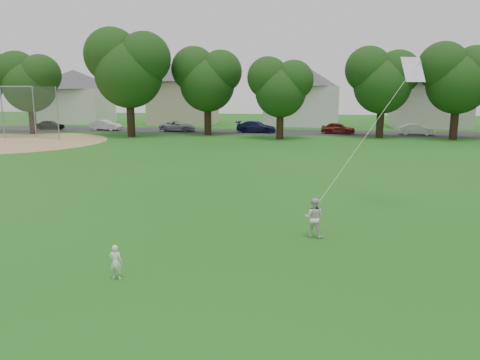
# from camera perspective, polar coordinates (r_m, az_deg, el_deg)

# --- Properties ---
(ground) EXTENTS (160.00, 160.00, 0.00)m
(ground) POSITION_cam_1_polar(r_m,az_deg,el_deg) (11.93, -1.73, -12.76)
(ground) COLOR #1B5613
(ground) RESTS_ON ground
(street) EXTENTS (90.00, 7.00, 0.01)m
(street) POSITION_cam_1_polar(r_m,az_deg,el_deg) (52.97, 7.03, 5.79)
(street) COLOR #2D2D30
(street) RESTS_ON ground
(dirt_infield) EXTENTS (18.00, 18.00, 0.02)m
(dirt_infield) POSITION_cam_1_polar(r_m,az_deg,el_deg) (48.08, -26.61, 4.17)
(dirt_infield) COLOR #9E7F51
(dirt_infield) RESTS_ON ground
(toddler) EXTENTS (0.34, 0.23, 0.92)m
(toddler) POSITION_cam_1_polar(r_m,az_deg,el_deg) (12.55, -14.91, -9.64)
(toddler) COLOR white
(toddler) RESTS_ON ground
(older_boy) EXTENTS (0.71, 0.59, 1.32)m
(older_boy) POSITION_cam_1_polar(r_m,az_deg,el_deg) (15.56, 8.98, -4.56)
(older_boy) COLOR silver
(older_boy) RESTS_ON ground
(kite) EXTENTS (2.37, 2.51, 7.13)m
(kite) POSITION_cam_1_polar(r_m,az_deg,el_deg) (17.23, 15.27, 5.45)
(kite) COLOR white
(kite) RESTS_ON ground
(baseball_backstop) EXTENTS (11.07, 4.44, 5.02)m
(baseball_backstop) POSITION_cam_1_polar(r_m,az_deg,el_deg) (51.31, -27.21, 7.29)
(baseball_backstop) COLOR gray
(baseball_backstop) RESTS_ON ground
(tree_row) EXTENTS (80.36, 9.20, 11.12)m
(tree_row) POSITION_cam_1_polar(r_m,az_deg,el_deg) (46.78, 7.92, 12.89)
(tree_row) COLOR black
(tree_row) RESTS_ON ground
(parked_cars) EXTENTS (63.31, 2.16, 1.27)m
(parked_cars) POSITION_cam_1_polar(r_m,az_deg,el_deg) (51.88, 8.80, 6.29)
(parked_cars) COLOR black
(parked_cars) RESTS_ON ground
(house_row) EXTENTS (77.12, 13.59, 10.51)m
(house_row) POSITION_cam_1_polar(r_m,az_deg,el_deg) (62.72, 8.33, 11.25)
(house_row) COLOR silver
(house_row) RESTS_ON ground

